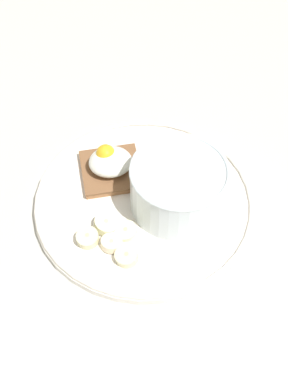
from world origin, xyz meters
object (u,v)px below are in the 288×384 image
object	(u,v)px
banana_slice_front	(112,243)
banana_slice_back	(88,238)
banana_slice_right	(106,224)
banana_slice_left	(126,231)
banana_slice_inner	(127,256)
oatmeal_bowl	(178,187)
toast_slice	(111,170)
poached_egg	(110,160)

from	to	relation	value
banana_slice_front	banana_slice_back	distance (cm)	3.22
banana_slice_right	banana_slice_back	bearing A→B (deg)	34.64
banana_slice_left	banana_slice_inner	size ratio (longest dim) A/B	1.08
oatmeal_bowl	banana_slice_front	distance (cm)	11.63
banana_slice_front	banana_slice_inner	world-z (taller)	banana_slice_inner
toast_slice	poached_egg	distance (cm)	2.05
banana_slice_back	banana_slice_right	distance (cm)	3.25
banana_slice_back	banana_slice_right	size ratio (longest dim) A/B	0.94
oatmeal_bowl	banana_slice_back	xyz separation A→B (cm)	(12.80, 4.38, -2.81)
banana_slice_left	banana_slice_right	size ratio (longest dim) A/B	1.06
banana_slice_back	banana_slice_inner	distance (cm)	5.80
toast_slice	banana_slice_inner	distance (cm)	14.55
banana_slice_front	banana_slice_left	size ratio (longest dim) A/B	0.92
oatmeal_bowl	banana_slice_inner	distance (cm)	11.67
toast_slice	banana_slice_left	size ratio (longest dim) A/B	1.98
toast_slice	banana_slice_back	world-z (taller)	banana_slice_back
poached_egg	banana_slice_inner	bearing A→B (deg)	91.42
toast_slice	poached_egg	xyz separation A→B (cm)	(0.10, -0.15, 2.04)
oatmeal_bowl	banana_slice_right	distance (cm)	10.80
oatmeal_bowl	poached_egg	world-z (taller)	oatmeal_bowl
banana_slice_back	banana_slice_right	xyz separation A→B (cm)	(-2.68, -1.85, 0.00)
banana_slice_right	banana_slice_inner	distance (cm)	5.67
banana_slice_back	banana_slice_right	bearing A→B (deg)	-145.36
oatmeal_bowl	banana_slice_back	bearing A→B (deg)	18.88
oatmeal_bowl	banana_slice_left	xyz separation A→B (cm)	(7.74, 3.86, -3.09)
poached_egg	banana_slice_left	xyz separation A→B (cm)	(-0.77, 10.72, -2.16)
banana_slice_inner	poached_egg	bearing A→B (deg)	-88.58
banana_slice_front	banana_slice_inner	size ratio (longest dim) A/B	0.99
banana_slice_left	banana_slice_inner	world-z (taller)	banana_slice_inner
toast_slice	banana_slice_back	bearing A→B (deg)	68.42
poached_egg	banana_slice_left	distance (cm)	10.96
poached_egg	banana_slice_right	size ratio (longest dim) A/B	1.49
banana_slice_left	banana_slice_back	world-z (taller)	banana_slice_back
oatmeal_bowl	toast_slice	size ratio (longest dim) A/B	1.52
oatmeal_bowl	banana_slice_front	size ratio (longest dim) A/B	3.29
oatmeal_bowl	banana_slice_front	world-z (taller)	oatmeal_bowl
banana_slice_left	banana_slice_right	bearing A→B (deg)	-29.23
banana_slice_front	oatmeal_bowl	bearing A→B (deg)	-150.60
poached_egg	banana_slice_right	world-z (taller)	poached_egg
poached_egg	banana_slice_right	bearing A→B (deg)	80.25
banana_slice_back	oatmeal_bowl	bearing A→B (deg)	-161.12
banana_slice_back	banana_slice_right	world-z (taller)	same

